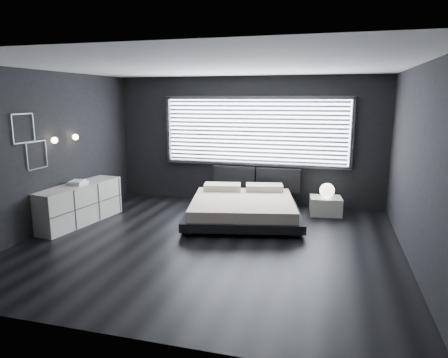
# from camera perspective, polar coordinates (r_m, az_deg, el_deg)

# --- Properties ---
(room) EXTENTS (6.04, 6.00, 2.80)m
(room) POSITION_cam_1_polar(r_m,az_deg,el_deg) (6.28, -2.05, 2.98)
(room) COLOR black
(room) RESTS_ON ground
(window) EXTENTS (4.14, 0.09, 1.52)m
(window) POSITION_cam_1_polar(r_m,az_deg,el_deg) (8.81, 4.46, 6.79)
(window) COLOR white
(window) RESTS_ON ground
(headboard) EXTENTS (1.96, 0.16, 0.52)m
(headboard) POSITION_cam_1_polar(r_m,az_deg,el_deg) (8.89, 4.59, 0.06)
(headboard) COLOR black
(headboard) RESTS_ON ground
(sconce_near) EXTENTS (0.18, 0.11, 0.11)m
(sconce_near) POSITION_cam_1_polar(r_m,az_deg,el_deg) (7.66, -23.08, 5.12)
(sconce_near) COLOR silver
(sconce_near) RESTS_ON ground
(sconce_far) EXTENTS (0.18, 0.11, 0.11)m
(sconce_far) POSITION_cam_1_polar(r_m,az_deg,el_deg) (8.14, -20.48, 5.64)
(sconce_far) COLOR silver
(sconce_far) RESTS_ON ground
(wall_art_upper) EXTENTS (0.01, 0.48, 0.48)m
(wall_art_upper) POSITION_cam_1_polar(r_m,az_deg,el_deg) (7.24, -26.74, 6.48)
(wall_art_upper) COLOR #47474C
(wall_art_upper) RESTS_ON ground
(wall_art_lower) EXTENTS (0.01, 0.48, 0.48)m
(wall_art_lower) POSITION_cam_1_polar(r_m,az_deg,el_deg) (7.48, -25.15, 3.11)
(wall_art_lower) COLOR #47474C
(wall_art_lower) RESTS_ON ground
(bed) EXTENTS (2.53, 2.45, 0.56)m
(bed) POSITION_cam_1_polar(r_m,az_deg,el_deg) (7.74, 2.70, -4.03)
(bed) COLOR black
(bed) RESTS_ON ground
(nightstand) EXTENTS (0.67, 0.58, 0.36)m
(nightstand) POSITION_cam_1_polar(r_m,az_deg,el_deg) (8.38, 14.31, -3.73)
(nightstand) COLOR silver
(nightstand) RESTS_ON ground
(orb_lamp) EXTENTS (0.30, 0.30, 0.30)m
(orb_lamp) POSITION_cam_1_polar(r_m,az_deg,el_deg) (8.26, 14.51, -1.61)
(orb_lamp) COLOR white
(orb_lamp) RESTS_ON nightstand
(dresser) EXTENTS (0.79, 1.91, 0.74)m
(dresser) POSITION_cam_1_polar(r_m,az_deg,el_deg) (8.02, -20.02, -3.35)
(dresser) COLOR silver
(dresser) RESTS_ON ground
(book_stack) EXTENTS (0.31, 0.39, 0.07)m
(book_stack) POSITION_cam_1_polar(r_m,az_deg,el_deg) (7.97, -20.22, -0.45)
(book_stack) COLOR silver
(book_stack) RESTS_ON dresser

